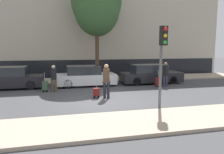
{
  "coord_description": "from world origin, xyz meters",
  "views": [
    {
      "loc": [
        -2.06,
        -10.85,
        2.7
      ],
      "look_at": [
        0.99,
        1.8,
        0.95
      ],
      "focal_mm": 35.0,
      "sensor_mm": 36.0,
      "label": 1
    }
  ],
  "objects_px": {
    "parked_car_0": "(11,78)",
    "pedestrian_center": "(106,79)",
    "bare_tree_down_street": "(96,0)",
    "trolley_center": "(96,92)",
    "bare_tree_near_crossing": "(97,8)",
    "pedestrian_right": "(165,73)",
    "traffic_light": "(162,51)",
    "pedestrian_left": "(54,77)",
    "parked_car_1": "(85,76)",
    "trolley_left": "(45,86)",
    "trolley_right": "(158,81)",
    "parked_car_2": "(150,75)"
  },
  "relations": [
    {
      "from": "pedestrian_center",
      "to": "bare_tree_down_street",
      "type": "height_order",
      "value": "bare_tree_down_street"
    },
    {
      "from": "pedestrian_left",
      "to": "pedestrian_center",
      "type": "height_order",
      "value": "pedestrian_center"
    },
    {
      "from": "pedestrian_right",
      "to": "bare_tree_down_street",
      "type": "distance_m",
      "value": 7.98
    },
    {
      "from": "parked_car_2",
      "to": "pedestrian_right",
      "type": "relative_size",
      "value": 2.69
    },
    {
      "from": "pedestrian_center",
      "to": "trolley_right",
      "type": "distance_m",
      "value": 4.93
    },
    {
      "from": "trolley_left",
      "to": "trolley_center",
      "type": "height_order",
      "value": "trolley_left"
    },
    {
      "from": "parked_car_1",
      "to": "traffic_light",
      "type": "relative_size",
      "value": 1.16
    },
    {
      "from": "parked_car_1",
      "to": "trolley_center",
      "type": "height_order",
      "value": "parked_car_1"
    },
    {
      "from": "parked_car_0",
      "to": "bare_tree_down_street",
      "type": "distance_m",
      "value": 8.78
    },
    {
      "from": "traffic_light",
      "to": "pedestrian_left",
      "type": "bearing_deg",
      "value": 131.18
    },
    {
      "from": "bare_tree_down_street",
      "to": "pedestrian_left",
      "type": "bearing_deg",
      "value": -129.7
    },
    {
      "from": "pedestrian_center",
      "to": "bare_tree_near_crossing",
      "type": "relative_size",
      "value": 0.23
    },
    {
      "from": "parked_car_0",
      "to": "pedestrian_center",
      "type": "height_order",
      "value": "pedestrian_center"
    },
    {
      "from": "bare_tree_near_crossing",
      "to": "parked_car_2",
      "type": "bearing_deg",
      "value": -31.77
    },
    {
      "from": "bare_tree_near_crossing",
      "to": "pedestrian_right",
      "type": "bearing_deg",
      "value": -43.34
    },
    {
      "from": "trolley_left",
      "to": "bare_tree_down_street",
      "type": "bearing_deg",
      "value": 45.62
    },
    {
      "from": "traffic_light",
      "to": "bare_tree_near_crossing",
      "type": "xyz_separation_m",
      "value": [
        -1.21,
        9.12,
        3.23
      ]
    },
    {
      "from": "pedestrian_left",
      "to": "bare_tree_down_street",
      "type": "relative_size",
      "value": 0.19
    },
    {
      "from": "parked_car_1",
      "to": "trolley_center",
      "type": "distance_m",
      "value": 4.05
    },
    {
      "from": "pedestrian_left",
      "to": "bare_tree_near_crossing",
      "type": "bearing_deg",
      "value": 55.17
    },
    {
      "from": "parked_car_0",
      "to": "trolley_center",
      "type": "distance_m",
      "value": 6.51
    },
    {
      "from": "trolley_right",
      "to": "traffic_light",
      "type": "bearing_deg",
      "value": -114.07
    },
    {
      "from": "pedestrian_right",
      "to": "trolley_right",
      "type": "height_order",
      "value": "pedestrian_right"
    },
    {
      "from": "parked_car_1",
      "to": "parked_car_2",
      "type": "xyz_separation_m",
      "value": [
        4.95,
        -0.12,
        0.0
      ]
    },
    {
      "from": "pedestrian_center",
      "to": "pedestrian_right",
      "type": "relative_size",
      "value": 1.07
    },
    {
      "from": "traffic_light",
      "to": "bare_tree_near_crossing",
      "type": "height_order",
      "value": "bare_tree_near_crossing"
    },
    {
      "from": "bare_tree_near_crossing",
      "to": "traffic_light",
      "type": "bearing_deg",
      "value": -82.43
    },
    {
      "from": "parked_car_0",
      "to": "trolley_left",
      "type": "relative_size",
      "value": 3.37
    },
    {
      "from": "pedestrian_center",
      "to": "trolley_center",
      "type": "xyz_separation_m",
      "value": [
        -0.51,
        0.2,
        -0.73
      ]
    },
    {
      "from": "pedestrian_left",
      "to": "traffic_light",
      "type": "bearing_deg",
      "value": -42.43
    },
    {
      "from": "parked_car_1",
      "to": "pedestrian_center",
      "type": "bearing_deg",
      "value": -81.37
    },
    {
      "from": "trolley_right",
      "to": "trolley_left",
      "type": "bearing_deg",
      "value": 179.52
    },
    {
      "from": "parked_car_1",
      "to": "pedestrian_left",
      "type": "bearing_deg",
      "value": -141.29
    },
    {
      "from": "parked_car_1",
      "to": "bare_tree_near_crossing",
      "type": "distance_m",
      "value": 5.71
    },
    {
      "from": "parked_car_1",
      "to": "trolley_right",
      "type": "xyz_separation_m",
      "value": [
        4.82,
        -1.7,
        -0.28
      ]
    },
    {
      "from": "bare_tree_near_crossing",
      "to": "pedestrian_left",
      "type": "bearing_deg",
      "value": -131.23
    },
    {
      "from": "trolley_left",
      "to": "bare_tree_down_street",
      "type": "xyz_separation_m",
      "value": [
        3.94,
        4.02,
        6.06
      ]
    },
    {
      "from": "parked_car_0",
      "to": "bare_tree_near_crossing",
      "type": "height_order",
      "value": "bare_tree_near_crossing"
    },
    {
      "from": "trolley_left",
      "to": "pedestrian_center",
      "type": "bearing_deg",
      "value": -38.05
    },
    {
      "from": "parked_car_1",
      "to": "traffic_light",
      "type": "height_order",
      "value": "traffic_light"
    },
    {
      "from": "parked_car_1",
      "to": "trolley_left",
      "type": "distance_m",
      "value": 3.14
    },
    {
      "from": "pedestrian_left",
      "to": "pedestrian_right",
      "type": "bearing_deg",
      "value": 6.29
    },
    {
      "from": "trolley_right",
      "to": "parked_car_2",
      "type": "bearing_deg",
      "value": 85.39
    },
    {
      "from": "traffic_light",
      "to": "bare_tree_down_street",
      "type": "bearing_deg",
      "value": 97.37
    },
    {
      "from": "pedestrian_right",
      "to": "trolley_right",
      "type": "distance_m",
      "value": 0.8
    },
    {
      "from": "pedestrian_left",
      "to": "bare_tree_near_crossing",
      "type": "relative_size",
      "value": 0.21
    },
    {
      "from": "parked_car_1",
      "to": "pedestrian_center",
      "type": "xyz_separation_m",
      "value": [
        0.64,
        -4.23,
        0.39
      ]
    },
    {
      "from": "pedestrian_left",
      "to": "trolley_center",
      "type": "relative_size",
      "value": 1.54
    },
    {
      "from": "pedestrian_right",
      "to": "trolley_right",
      "type": "bearing_deg",
      "value": -179.94
    },
    {
      "from": "parked_car_0",
      "to": "bare_tree_down_street",
      "type": "bearing_deg",
      "value": 20.52
    }
  ]
}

